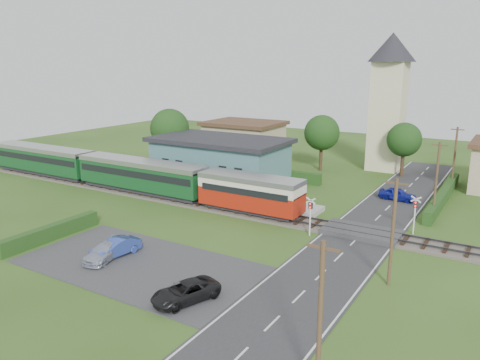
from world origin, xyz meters
The scene contains 31 objects.
ground centered at (0.00, 0.00, 0.00)m, with size 120.00×120.00×0.00m, color #2D4C19.
railway_track centered at (0.00, 2.00, 0.11)m, with size 76.00×3.20×0.49m.
road centered at (10.00, 0.00, 0.03)m, with size 6.00×70.00×0.05m, color #28282B.
car_park centered at (-1.50, -12.00, 0.04)m, with size 17.00×9.00×0.08m, color #333335.
crossing_deck centered at (10.00, 2.00, 0.23)m, with size 6.20×3.40×0.45m, color #333335.
platform centered at (-10.00, 5.20, 0.23)m, with size 30.00×3.00×0.45m, color gray.
equipment_hut centered at (-18.00, 5.20, 1.75)m, with size 2.30×2.30×2.55m.
station_building centered at (-10.00, 10.99, 2.69)m, with size 16.00×9.00×5.30m.
train centered at (-17.37, 2.00, 2.18)m, with size 43.20×2.90×3.40m.
church_tower centered at (5.00, 28.00, 10.23)m, with size 6.00×6.00×17.60m.
house_west centered at (-15.00, 25.00, 2.79)m, with size 10.80×8.80×5.50m.
hedge_carpark centered at (-11.00, -12.00, 0.60)m, with size 0.80×9.00×1.20m, color #193814.
hedge_roadside centered at (14.20, 16.00, 0.60)m, with size 0.80×18.00×1.20m, color #193814.
hedge_station centered at (-10.00, 15.50, 0.65)m, with size 22.00×0.80×1.30m, color #193814.
tree_a centered at (-20.00, 14.00, 5.38)m, with size 5.20×5.20×8.00m.
tree_b centered at (-2.00, 23.00, 5.02)m, with size 4.60×4.60×7.34m.
tree_c centered at (8.00, 25.00, 4.65)m, with size 4.20×4.20×6.78m.
utility_pole_a centered at (14.20, -18.00, 3.63)m, with size 1.40×0.22×7.00m.
utility_pole_b centered at (14.20, -6.00, 3.63)m, with size 1.40×0.22×7.00m.
utility_pole_c centered at (14.20, 10.00, 3.63)m, with size 1.40×0.22×7.00m.
utility_pole_d centered at (14.20, 22.00, 3.63)m, with size 1.40×0.22×7.00m.
crossing_signal_near centered at (6.40, -0.41, 2.14)m, with size 0.84×0.28×3.28m.
crossing_signal_far centered at (13.60, 4.39, 2.14)m, with size 0.84×0.28×3.28m.
streetlamp_west centered at (-22.00, 20.00, 3.04)m, with size 0.30×0.30×5.15m.
streetlamp_east centered at (16.00, 27.00, 3.04)m, with size 0.30×0.30×5.15m.
car_on_road centered at (10.11, 13.85, 0.68)m, with size 1.49×3.72×1.27m, color #141D94.
car_park_blue centered at (-4.00, -11.80, 0.72)m, with size 1.35×3.87×1.27m, color #2C4398.
car_park_silver centered at (-4.21, -12.55, 0.66)m, with size 1.64×4.03×1.17m, color #A1A8BC.
car_park_dark centered at (4.50, -14.50, 0.66)m, with size 1.93×4.19×1.17m, color black.
pedestrian_near centered at (-2.81, 5.24, 1.44)m, with size 0.72×0.47×1.97m, color gray.
pedestrian_far centered at (-14.97, 4.67, 1.34)m, with size 0.86×0.67×1.77m, color gray.
Camera 1 is at (20.28, -34.32, 13.68)m, focal length 35.00 mm.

